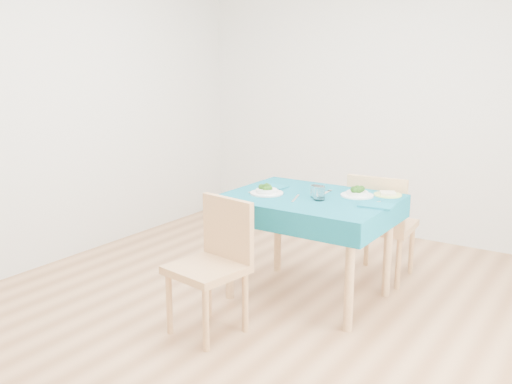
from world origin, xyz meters
The scene contains 16 objects.
room_shell centered at (0.00, 0.00, 1.35)m, with size 4.02×4.52×2.73m.
table centered at (0.17, 0.43, 0.38)m, with size 1.14×0.87×0.76m, color #095366.
chair_near centered at (-0.09, -0.42, 0.52)m, with size 0.42×0.46×1.05m, color tan.
chair_far centered at (0.47, 1.10, 0.57)m, with size 0.46×0.50×1.14m, color tan.
bowl_near centered at (-0.12, 0.32, 0.79)m, with size 0.24×0.24×0.07m, color white, non-canonical shape.
bowl_far centered at (0.45, 0.61, 0.79)m, with size 0.23×0.23×0.07m, color white, non-canonical shape.
fork_near centered at (-0.22, 0.36, 0.76)m, with size 0.03×0.20×0.00m, color silver.
knife_near centered at (0.12, 0.31, 0.76)m, with size 0.02×0.22×0.00m, color silver.
fork_far centered at (0.22, 0.56, 0.76)m, with size 0.03×0.19×0.00m, color silver.
knife_far centered at (0.62, 0.45, 0.76)m, with size 0.02×0.22×0.00m, color silver.
napkin_near centered at (-0.19, 0.53, 0.76)m, with size 0.18×0.13×0.01m, color #0D5E71.
napkin_far centered at (0.67, 0.42, 0.76)m, with size 0.22×0.15×0.01m, color #0D5E71.
tumbler_center centered at (0.21, 0.43, 0.80)m, with size 0.07×0.07×0.08m, color white.
tumbler_side centered at (0.28, 0.36, 0.81)m, with size 0.08×0.08×0.10m, color white.
side_plate centered at (0.62, 0.76, 0.76)m, with size 0.20×0.20×0.01m, color #D2E56F.
bread_slice centered at (0.62, 0.76, 0.78)m, with size 0.10×0.10×0.02m, color beige.
Camera 1 is at (2.01, -3.02, 1.70)m, focal length 40.00 mm.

